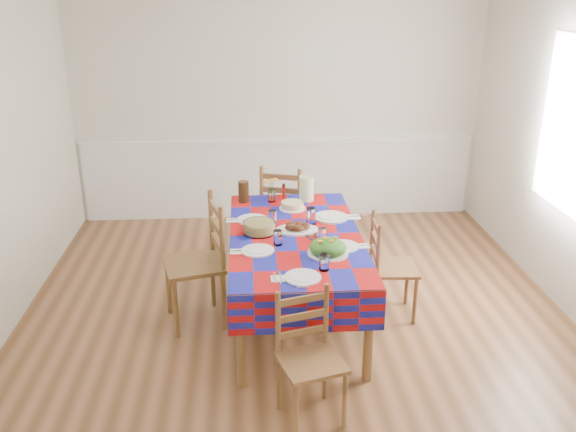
{
  "coord_description": "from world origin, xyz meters",
  "views": [
    {
      "loc": [
        -0.37,
        -4.21,
        2.59
      ],
      "look_at": [
        -0.07,
        0.09,
        0.92
      ],
      "focal_mm": 38.0,
      "sensor_mm": 36.0,
      "label": 1
    }
  ],
  "objects_px": {
    "tea_pitcher": "(244,192)",
    "chair_right": "(389,268)",
    "chair_far": "(284,212)",
    "dining_table": "(295,244)",
    "chair_left": "(199,263)",
    "meat_platter": "(297,228)",
    "chair_near": "(309,359)",
    "green_pitcher": "(306,188)"
  },
  "relations": [
    {
      "from": "tea_pitcher",
      "to": "chair_right",
      "type": "relative_size",
      "value": 0.22
    },
    {
      "from": "chair_far",
      "to": "chair_right",
      "type": "distance_m",
      "value": 1.43
    },
    {
      "from": "dining_table",
      "to": "chair_left",
      "type": "height_order",
      "value": "chair_left"
    },
    {
      "from": "chair_left",
      "to": "chair_right",
      "type": "distance_m",
      "value": 1.52
    },
    {
      "from": "chair_right",
      "to": "tea_pitcher",
      "type": "bearing_deg",
      "value": 59.38
    },
    {
      "from": "dining_table",
      "to": "chair_far",
      "type": "relative_size",
      "value": 1.97
    },
    {
      "from": "meat_platter",
      "to": "chair_near",
      "type": "height_order",
      "value": "chair_near"
    },
    {
      "from": "green_pitcher",
      "to": "chair_near",
      "type": "height_order",
      "value": "green_pitcher"
    },
    {
      "from": "tea_pitcher",
      "to": "chair_left",
      "type": "distance_m",
      "value": 0.91
    },
    {
      "from": "chair_right",
      "to": "chair_far",
      "type": "bearing_deg",
      "value": 36.09
    },
    {
      "from": "green_pitcher",
      "to": "chair_right",
      "type": "bearing_deg",
      "value": -52.33
    },
    {
      "from": "green_pitcher",
      "to": "chair_right",
      "type": "distance_m",
      "value": 1.07
    },
    {
      "from": "dining_table",
      "to": "chair_far",
      "type": "bearing_deg",
      "value": 90.62
    },
    {
      "from": "green_pitcher",
      "to": "chair_right",
      "type": "relative_size",
      "value": 0.26
    },
    {
      "from": "chair_left",
      "to": "chair_right",
      "type": "bearing_deg",
      "value": 75.14
    },
    {
      "from": "tea_pitcher",
      "to": "chair_left",
      "type": "bearing_deg",
      "value": -115.02
    },
    {
      "from": "chair_near",
      "to": "chair_far",
      "type": "relative_size",
      "value": 0.88
    },
    {
      "from": "green_pitcher",
      "to": "tea_pitcher",
      "type": "bearing_deg",
      "value": 179.93
    },
    {
      "from": "chair_right",
      "to": "meat_platter",
      "type": "bearing_deg",
      "value": 88.17
    },
    {
      "from": "green_pitcher",
      "to": "chair_near",
      "type": "relative_size",
      "value": 0.26
    },
    {
      "from": "chair_near",
      "to": "chair_right",
      "type": "relative_size",
      "value": 0.98
    },
    {
      "from": "chair_far",
      "to": "chair_left",
      "type": "height_order",
      "value": "chair_left"
    },
    {
      "from": "chair_far",
      "to": "green_pitcher",
      "type": "bearing_deg",
      "value": 129.59
    },
    {
      "from": "dining_table",
      "to": "chair_left",
      "type": "distance_m",
      "value": 0.77
    },
    {
      "from": "dining_table",
      "to": "green_pitcher",
      "type": "bearing_deg",
      "value": 78.12
    },
    {
      "from": "tea_pitcher",
      "to": "chair_right",
      "type": "distance_m",
      "value": 1.45
    },
    {
      "from": "dining_table",
      "to": "chair_right",
      "type": "distance_m",
      "value": 0.8
    },
    {
      "from": "dining_table",
      "to": "tea_pitcher",
      "type": "relative_size",
      "value": 10.02
    },
    {
      "from": "chair_right",
      "to": "green_pitcher",
      "type": "bearing_deg",
      "value": 40.84
    },
    {
      "from": "meat_platter",
      "to": "chair_right",
      "type": "xyz_separation_m",
      "value": [
        0.74,
        -0.06,
        -0.34
      ]
    },
    {
      "from": "chair_near",
      "to": "chair_left",
      "type": "distance_m",
      "value": 1.43
    },
    {
      "from": "meat_platter",
      "to": "chair_far",
      "type": "relative_size",
      "value": 0.35
    },
    {
      "from": "chair_near",
      "to": "chair_right",
      "type": "xyz_separation_m",
      "value": [
        0.77,
        1.21,
        0.01
      ]
    },
    {
      "from": "meat_platter",
      "to": "chair_near",
      "type": "relative_size",
      "value": 0.4
    },
    {
      "from": "dining_table",
      "to": "chair_near",
      "type": "height_order",
      "value": "chair_near"
    },
    {
      "from": "meat_platter",
      "to": "chair_near",
      "type": "xyz_separation_m",
      "value": [
        -0.03,
        -1.27,
        -0.35
      ]
    },
    {
      "from": "meat_platter",
      "to": "chair_far",
      "type": "xyz_separation_m",
      "value": [
        -0.03,
        1.13,
        -0.29
      ]
    },
    {
      "from": "chair_far",
      "to": "dining_table",
      "type": "bearing_deg",
      "value": 107.51
    },
    {
      "from": "tea_pitcher",
      "to": "chair_near",
      "type": "bearing_deg",
      "value": -78.95
    },
    {
      "from": "chair_far",
      "to": "chair_left",
      "type": "bearing_deg",
      "value": 74.87
    },
    {
      "from": "dining_table",
      "to": "tea_pitcher",
      "type": "height_order",
      "value": "tea_pitcher"
    },
    {
      "from": "meat_platter",
      "to": "green_pitcher",
      "type": "relative_size",
      "value": 1.5
    }
  ]
}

